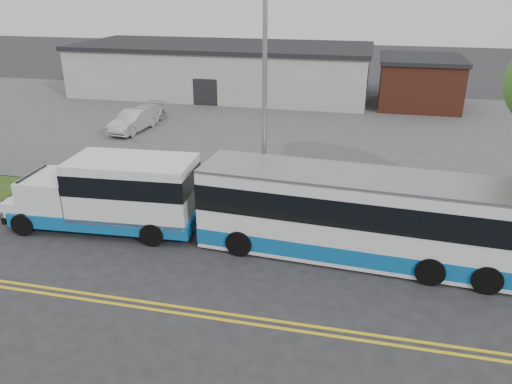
% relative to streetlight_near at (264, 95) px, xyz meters
% --- Properties ---
extents(ground, '(140.00, 140.00, 0.00)m').
position_rel_streetlight_near_xyz_m(ground, '(-3.00, -2.73, -5.23)').
color(ground, '#28282B').
rests_on(ground, ground).
extents(lane_line_north, '(70.00, 0.12, 0.01)m').
position_rel_streetlight_near_xyz_m(lane_line_north, '(-3.00, -6.58, -5.23)').
color(lane_line_north, yellow).
rests_on(lane_line_north, ground).
extents(lane_line_south, '(70.00, 0.12, 0.01)m').
position_rel_streetlight_near_xyz_m(lane_line_south, '(-3.00, -6.88, -5.23)').
color(lane_line_south, yellow).
rests_on(lane_line_south, ground).
extents(curb, '(80.00, 0.30, 0.15)m').
position_rel_streetlight_near_xyz_m(curb, '(-3.00, -1.63, -5.16)').
color(curb, '#9E9B93').
rests_on(curb, ground).
extents(verge, '(80.00, 3.30, 0.10)m').
position_rel_streetlight_near_xyz_m(verge, '(-3.00, 0.17, -5.18)').
color(verge, '#274617').
rests_on(verge, ground).
extents(parking_lot, '(80.00, 25.00, 0.10)m').
position_rel_streetlight_near_xyz_m(parking_lot, '(-3.00, 14.27, -5.18)').
color(parking_lot, '#4C4C4F').
rests_on(parking_lot, ground).
extents(commercial_building, '(25.40, 10.40, 4.35)m').
position_rel_streetlight_near_xyz_m(commercial_building, '(-9.00, 24.27, -3.05)').
color(commercial_building, '#9E9E99').
rests_on(commercial_building, ground).
extents(brick_wing, '(6.30, 7.30, 3.90)m').
position_rel_streetlight_near_xyz_m(brick_wing, '(7.50, 23.27, -3.27)').
color(brick_wing, brown).
rests_on(brick_wing, ground).
extents(streetlight_near, '(0.35, 1.53, 9.50)m').
position_rel_streetlight_near_xyz_m(streetlight_near, '(0.00, 0.00, 0.00)').
color(streetlight_near, gray).
rests_on(streetlight_near, verge).
extents(shuttle_bus, '(7.87, 3.03, 2.96)m').
position_rel_streetlight_near_xyz_m(shuttle_bus, '(-5.49, -2.08, -3.65)').
color(shuttle_bus, '#0E5B9D').
rests_on(shuttle_bus, ground).
extents(transit_bus, '(11.33, 3.29, 3.10)m').
position_rel_streetlight_near_xyz_m(transit_bus, '(3.77, -2.13, -3.66)').
color(transit_bus, silver).
rests_on(transit_bus, ground).
extents(pedestrian, '(0.76, 0.75, 1.77)m').
position_rel_streetlight_near_xyz_m(pedestrian, '(-8.02, 1.27, -4.25)').
color(pedestrian, black).
rests_on(pedestrian, verge).
extents(parked_car_a, '(1.88, 4.35, 1.39)m').
position_rel_streetlight_near_xyz_m(parked_car_a, '(-11.19, 10.93, -4.44)').
color(parked_car_a, '#BABDC2').
rests_on(parked_car_a, parking_lot).
extents(parked_car_b, '(2.37, 4.39, 1.21)m').
position_rel_streetlight_near_xyz_m(parked_car_b, '(-11.50, 13.07, -4.53)').
color(parked_car_b, white).
rests_on(parked_car_b, parking_lot).
extents(grocery_bag_left, '(0.32, 0.32, 0.32)m').
position_rel_streetlight_near_xyz_m(grocery_bag_left, '(-8.32, 1.02, -4.97)').
color(grocery_bag_left, white).
rests_on(grocery_bag_left, verge).
extents(grocery_bag_right, '(0.32, 0.32, 0.32)m').
position_rel_streetlight_near_xyz_m(grocery_bag_right, '(-7.72, 1.52, -4.97)').
color(grocery_bag_right, white).
rests_on(grocery_bag_right, verge).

